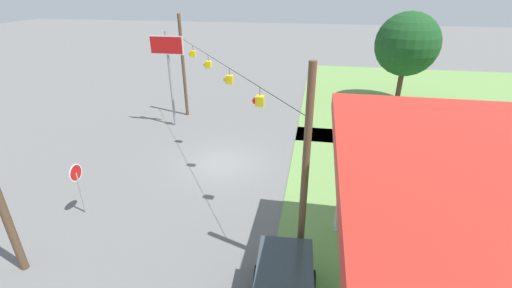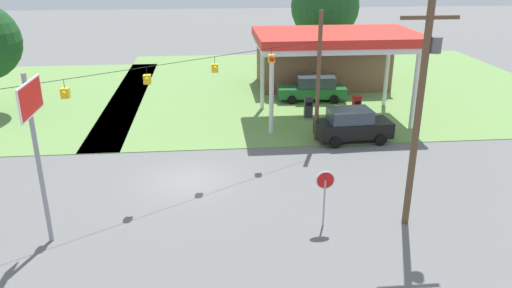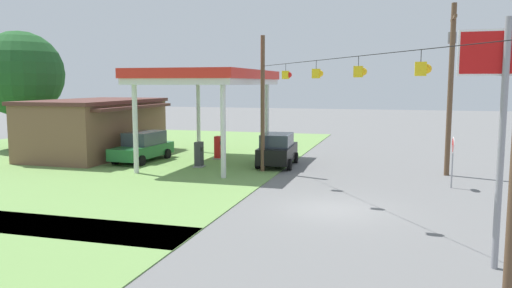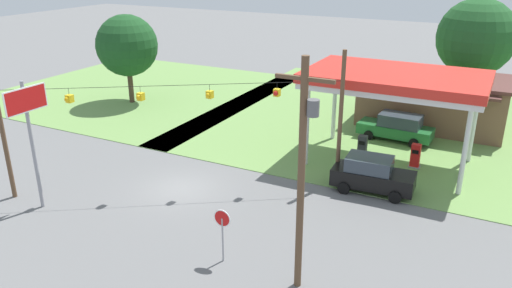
# 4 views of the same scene
# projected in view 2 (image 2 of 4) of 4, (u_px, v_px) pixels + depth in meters

# --- Properties ---
(ground_plane) EXTENTS (160.00, 160.00, 0.00)m
(ground_plane) POSITION_uv_depth(u_px,v_px,m) (188.00, 180.00, 25.05)
(ground_plane) COLOR slate
(grass_verge_station_corner) EXTENTS (36.00, 28.00, 0.04)m
(grass_verge_station_corner) POSITION_uv_depth(u_px,v_px,m) (330.00, 85.00, 42.76)
(grass_verge_station_corner) COLOR #6B934C
(grass_verge_station_corner) RESTS_ON ground
(gas_station_canopy) EXTENTS (10.50, 6.60, 5.88)m
(gas_station_canopy) POSITION_uv_depth(u_px,v_px,m) (336.00, 40.00, 32.37)
(gas_station_canopy) COLOR silver
(gas_station_canopy) RESTS_ON ground
(gas_station_store) EXTENTS (10.72, 6.45, 3.93)m
(gas_station_store) POSITION_uv_depth(u_px,v_px,m) (322.00, 63.00, 41.96)
(gas_station_store) COLOR brown
(gas_station_store) RESTS_ON ground
(fuel_pump_near) EXTENTS (0.71, 0.56, 1.56)m
(fuel_pump_near) POSITION_uv_depth(u_px,v_px,m) (308.00, 109.00, 33.89)
(fuel_pump_near) COLOR gray
(fuel_pump_near) RESTS_ON ground
(fuel_pump_far) EXTENTS (0.71, 0.56, 1.56)m
(fuel_pump_far) POSITION_uv_depth(u_px,v_px,m) (356.00, 107.00, 34.19)
(fuel_pump_far) COLOR gray
(fuel_pump_far) RESTS_ON ground
(car_at_pumps_front) EXTENTS (4.59, 2.32, 2.02)m
(car_at_pumps_front) POSITION_uv_depth(u_px,v_px,m) (352.00, 125.00, 29.84)
(car_at_pumps_front) COLOR black
(car_at_pumps_front) RESTS_ON ground
(car_at_pumps_rear) EXTENTS (5.24, 2.33, 1.93)m
(car_at_pumps_rear) POSITION_uv_depth(u_px,v_px,m) (313.00, 88.00, 38.01)
(car_at_pumps_rear) COLOR #1E602D
(car_at_pumps_rear) RESTS_ON ground
(stop_sign_roadside) EXTENTS (0.80, 0.08, 2.50)m
(stop_sign_roadside) POSITION_uv_depth(u_px,v_px,m) (325.00, 187.00, 20.27)
(stop_sign_roadside) COLOR #99999E
(stop_sign_roadside) RESTS_ON ground
(stop_sign_overhead) EXTENTS (0.22, 2.40, 6.78)m
(stop_sign_overhead) POSITION_uv_depth(u_px,v_px,m) (34.00, 123.00, 18.08)
(stop_sign_overhead) COLOR gray
(stop_sign_overhead) RESTS_ON ground
(utility_pole_main) EXTENTS (2.20, 0.44, 9.31)m
(utility_pole_main) POSITION_uv_depth(u_px,v_px,m) (420.00, 105.00, 19.28)
(utility_pole_main) COLOR brown
(utility_pole_main) RESTS_ON ground
(signal_span_gantry) EXTENTS (15.32, 10.24, 7.71)m
(signal_span_gantry) POSITION_uv_depth(u_px,v_px,m) (184.00, 99.00, 23.51)
(signal_span_gantry) COLOR brown
(signal_span_gantry) RESTS_ON ground
(tree_behind_station) EXTENTS (6.58, 6.58, 9.06)m
(tree_behind_station) POSITION_uv_depth(u_px,v_px,m) (325.00, 6.00, 48.01)
(tree_behind_station) COLOR #4C3828
(tree_behind_station) RESTS_ON ground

